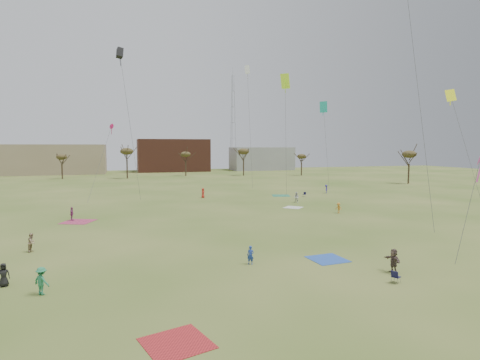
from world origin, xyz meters
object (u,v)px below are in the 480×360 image
object	(u,v)px
camp_chair_right	(304,195)
radio_tower	(233,122)
flyer_near_center	(42,281)
camp_chair_center	(396,279)
flyer_near_right	(251,255)

from	to	relation	value
camp_chair_right	radio_tower	size ratio (longest dim) A/B	0.02
camp_chair_right	radio_tower	distance (m)	92.17
flyer_near_center	camp_chair_center	world-z (taller)	flyer_near_center
flyer_near_right	flyer_near_center	bearing A→B (deg)	-137.66
flyer_near_center	flyer_near_right	xyz separation A→B (m)	(14.62, 2.43, -0.15)
flyer_near_right	camp_chair_center	xyz separation A→B (m)	(8.27, -6.88, -0.48)
camp_chair_center	radio_tower	bearing A→B (deg)	-35.97
flyer_near_right	camp_chair_right	bearing A→B (deg)	91.86
camp_chair_center	radio_tower	distance (m)	137.57
flyer_near_right	camp_chair_right	distance (m)	43.78
camp_chair_center	camp_chair_right	world-z (taller)	same
flyer_near_center	flyer_near_right	distance (m)	14.82
camp_chair_right	flyer_near_center	bearing A→B (deg)	-79.99
flyer_near_center	camp_chair_right	size ratio (longest dim) A/B	2.04
radio_tower	flyer_near_center	bearing A→B (deg)	-110.29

